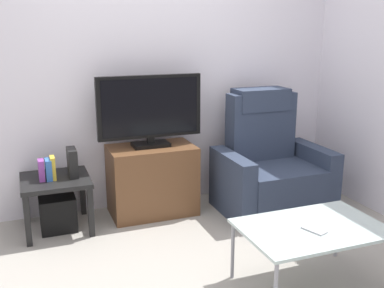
# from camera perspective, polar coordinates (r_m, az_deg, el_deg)

# --- Properties ---
(ground_plane) EXTENTS (6.40, 6.40, 0.00)m
(ground_plane) POSITION_cam_1_polar(r_m,az_deg,el_deg) (3.47, -0.08, -13.56)
(ground_plane) COLOR #9E998E
(wall_back) EXTENTS (6.40, 0.06, 2.60)m
(wall_back) POSITION_cam_1_polar(r_m,az_deg,el_deg) (4.15, -5.72, 9.88)
(wall_back) COLOR silver
(wall_back) RESTS_ON ground
(tv_stand) EXTENTS (0.75, 0.45, 0.62)m
(tv_stand) POSITION_cam_1_polar(r_m,az_deg,el_deg) (4.06, -5.03, -4.52)
(tv_stand) COLOR brown
(tv_stand) RESTS_ON ground
(television) EXTENTS (0.92, 0.20, 0.62)m
(television) POSITION_cam_1_polar(r_m,az_deg,el_deg) (3.92, -5.31, 4.37)
(television) COLOR black
(television) RESTS_ON tv_stand
(recliner_armchair) EXTENTS (0.98, 0.78, 1.08)m
(recliner_armchair) POSITION_cam_1_polar(r_m,az_deg,el_deg) (4.22, 9.78, -3.02)
(recliner_armchair) COLOR #2D384C
(recliner_armchair) RESTS_ON ground
(side_table) EXTENTS (0.54, 0.54, 0.44)m
(side_table) POSITION_cam_1_polar(r_m,az_deg,el_deg) (3.87, -16.78, -5.09)
(side_table) COLOR black
(side_table) RESTS_ON ground
(subwoofer_box) EXTENTS (0.29, 0.29, 0.29)m
(subwoofer_box) POSITION_cam_1_polar(r_m,az_deg,el_deg) (3.95, -16.53, -8.26)
(subwoofer_box) COLOR black
(subwoofer_box) RESTS_ON ground
(book_leftmost) EXTENTS (0.04, 0.11, 0.17)m
(book_leftmost) POSITION_cam_1_polar(r_m,az_deg,el_deg) (3.79, -18.43, -3.14)
(book_leftmost) COLOR purple
(book_leftmost) RESTS_ON side_table
(book_middle) EXTENTS (0.05, 0.13, 0.17)m
(book_middle) POSITION_cam_1_polar(r_m,az_deg,el_deg) (3.80, -17.60, -3.07)
(book_middle) COLOR #3366B2
(book_middle) RESTS_ON side_table
(book_rightmost) EXTENTS (0.04, 0.12, 0.19)m
(book_rightmost) POSITION_cam_1_polar(r_m,az_deg,el_deg) (3.80, -17.11, -2.89)
(book_rightmost) COLOR gold
(book_rightmost) RESTS_ON side_table
(game_console) EXTENTS (0.07, 0.20, 0.23)m
(game_console) POSITION_cam_1_polar(r_m,az_deg,el_deg) (3.83, -14.83, -2.24)
(game_console) COLOR black
(game_console) RESTS_ON side_table
(coffee_table) EXTENTS (0.90, 0.60, 0.42)m
(coffee_table) POSITION_cam_1_polar(r_m,az_deg,el_deg) (2.99, 14.92, -10.46)
(coffee_table) COLOR #B2C6C1
(coffee_table) RESTS_ON ground
(cell_phone) EXTENTS (0.12, 0.16, 0.01)m
(cell_phone) POSITION_cam_1_polar(r_m,az_deg,el_deg) (2.93, 15.11, -10.40)
(cell_phone) COLOR #B7B7BC
(cell_phone) RESTS_ON coffee_table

